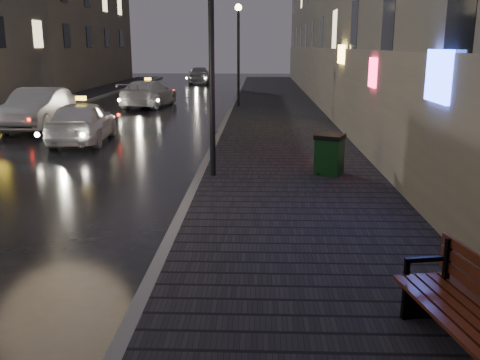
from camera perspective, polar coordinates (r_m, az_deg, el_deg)
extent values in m
plane|color=black|center=(8.33, -19.58, -10.16)|extent=(120.00, 120.00, 0.00)
cube|color=black|center=(28.23, 3.95, 7.50)|extent=(4.60, 58.00, 0.15)
cube|color=slate|center=(28.25, -0.96, 7.54)|extent=(0.20, 58.00, 0.15)
cube|color=black|center=(30.55, -20.60, 7.15)|extent=(2.40, 58.00, 0.15)
cube|color=slate|center=(30.07, -18.30, 7.24)|extent=(0.20, 58.00, 0.15)
cube|color=#6B6051|center=(48.95, -18.33, 16.00)|extent=(6.00, 22.00, 11.00)
cylinder|color=black|center=(13.09, -3.02, 11.21)|extent=(0.14, 0.14, 5.00)
cylinder|color=black|center=(29.06, -0.17, 12.82)|extent=(0.14, 0.14, 5.00)
sphere|color=#FFD88C|center=(29.11, -0.17, 17.94)|extent=(0.36, 0.36, 0.36)
cube|color=black|center=(6.87, 19.06, -12.04)|extent=(0.55, 0.17, 0.44)
cube|color=black|center=(6.83, 21.14, -8.86)|extent=(0.08, 0.08, 0.77)
cube|color=black|center=(6.64, 19.00, -8.00)|extent=(0.46, 0.14, 0.05)
cube|color=#4D1F10|center=(6.13, 22.82, -13.08)|extent=(1.03, 2.07, 0.04)
cube|color=black|center=(13.67, 9.50, 2.48)|extent=(0.81, 0.81, 0.90)
cube|color=black|center=(13.58, 9.59, 4.57)|extent=(0.87, 0.87, 0.11)
imported|color=white|center=(19.62, -16.44, 6.01)|extent=(2.07, 4.45, 1.47)
imported|color=#ABACB3|center=(23.62, -20.75, 7.14)|extent=(1.87, 4.98, 1.63)
imported|color=white|center=(30.54, -9.74, 9.08)|extent=(2.71, 5.28, 1.47)
imported|color=#94949B|center=(49.15, -4.39, 11.13)|extent=(2.27, 4.77, 1.57)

